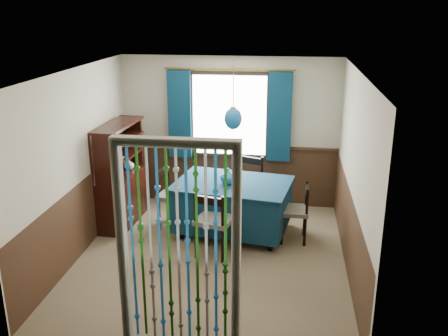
# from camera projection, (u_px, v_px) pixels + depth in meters

# --- Properties ---
(floor) EXTENTS (4.00, 4.00, 0.00)m
(floor) POSITION_uv_depth(u_px,v_px,m) (212.00, 257.00, 6.80)
(floor) COLOR brown
(floor) RESTS_ON ground
(ceiling) EXTENTS (4.00, 4.00, 0.00)m
(ceiling) POSITION_uv_depth(u_px,v_px,m) (210.00, 72.00, 6.02)
(ceiling) COLOR silver
(ceiling) RESTS_ON ground
(wall_back) EXTENTS (3.60, 0.00, 3.60)m
(wall_back) POSITION_uv_depth(u_px,v_px,m) (230.00, 132.00, 8.29)
(wall_back) COLOR #BDB39A
(wall_back) RESTS_ON ground
(wall_front) EXTENTS (3.60, 0.00, 3.60)m
(wall_front) POSITION_uv_depth(u_px,v_px,m) (177.00, 239.00, 4.53)
(wall_front) COLOR #BDB39A
(wall_front) RESTS_ON ground
(wall_left) EXTENTS (0.00, 4.00, 4.00)m
(wall_left) POSITION_uv_depth(u_px,v_px,m) (78.00, 164.00, 6.63)
(wall_left) COLOR #BDB39A
(wall_left) RESTS_ON ground
(wall_right) EXTENTS (0.00, 4.00, 4.00)m
(wall_right) POSITION_uv_depth(u_px,v_px,m) (354.00, 176.00, 6.18)
(wall_right) COLOR #BDB39A
(wall_right) RESTS_ON ground
(wainscot_back) EXTENTS (3.60, 0.00, 3.60)m
(wainscot_back) POSITION_uv_depth(u_px,v_px,m) (229.00, 175.00, 8.51)
(wainscot_back) COLOR #392415
(wainscot_back) RESTS_ON ground
(wainscot_front) EXTENTS (3.60, 0.00, 3.60)m
(wainscot_front) POSITION_uv_depth(u_px,v_px,m) (179.00, 309.00, 4.77)
(wainscot_front) COLOR #392415
(wainscot_front) RESTS_ON ground
(wainscot_left) EXTENTS (0.00, 4.00, 4.00)m
(wainscot_left) POSITION_uv_depth(u_px,v_px,m) (84.00, 216.00, 6.87)
(wainscot_left) COLOR #392415
(wainscot_left) RESTS_ON ground
(wainscot_right) EXTENTS (0.00, 4.00, 4.00)m
(wainscot_right) POSITION_uv_depth(u_px,v_px,m) (348.00, 231.00, 6.42)
(wainscot_right) COLOR #392415
(wainscot_right) RESTS_ON ground
(window) EXTENTS (1.32, 0.12, 1.42)m
(window) POSITION_uv_depth(u_px,v_px,m) (229.00, 115.00, 8.15)
(window) COLOR black
(window) RESTS_ON wall_back
(doorway) EXTENTS (1.16, 0.12, 2.18)m
(doorway) POSITION_uv_depth(u_px,v_px,m) (179.00, 255.00, 4.65)
(doorway) COLOR silver
(doorway) RESTS_ON ground
(dining_table) EXTENTS (1.81, 1.39, 0.80)m
(dining_table) POSITION_uv_depth(u_px,v_px,m) (233.00, 204.00, 7.39)
(dining_table) COLOR #0C2C41
(dining_table) RESTS_ON floor
(chair_near) EXTENTS (0.57, 0.55, 0.95)m
(chair_near) POSITION_uv_depth(u_px,v_px,m) (214.00, 221.00, 6.69)
(chair_near) COLOR black
(chair_near) RESTS_ON floor
(chair_far) EXTENTS (0.62, 0.61, 0.98)m
(chair_far) POSITION_uv_depth(u_px,v_px,m) (245.00, 185.00, 7.99)
(chair_far) COLOR black
(chair_far) RESTS_ON floor
(chair_left) EXTENTS (0.53, 0.55, 0.96)m
(chair_left) POSITION_uv_depth(u_px,v_px,m) (173.00, 196.00, 7.59)
(chair_left) COLOR black
(chair_left) RESTS_ON floor
(chair_right) EXTENTS (0.40, 0.42, 0.85)m
(chair_right) POSITION_uv_depth(u_px,v_px,m) (296.00, 211.00, 7.15)
(chair_right) COLOR black
(chair_right) RESTS_ON floor
(sideboard) EXTENTS (0.50, 1.23, 1.58)m
(sideboard) POSITION_uv_depth(u_px,v_px,m) (122.00, 188.00, 7.76)
(sideboard) COLOR black
(sideboard) RESTS_ON floor
(pendant_lamp) EXTENTS (0.25, 0.25, 0.90)m
(pendant_lamp) POSITION_uv_depth(u_px,v_px,m) (233.00, 118.00, 6.99)
(pendant_lamp) COLOR olive
(pendant_lamp) RESTS_ON ceiling
(vase_table) EXTENTS (0.22, 0.22, 0.21)m
(vase_table) POSITION_uv_depth(u_px,v_px,m) (228.00, 177.00, 7.21)
(vase_table) COLOR #155794
(vase_table) RESTS_ON dining_table
(bowl_shelf) EXTENTS (0.21, 0.21, 0.05)m
(bowl_shelf) POSITION_uv_depth(u_px,v_px,m) (118.00, 159.00, 7.36)
(bowl_shelf) COLOR beige
(bowl_shelf) RESTS_ON sideboard
(vase_sideboard) EXTENTS (0.18, 0.18, 0.18)m
(vase_sideboard) POSITION_uv_depth(u_px,v_px,m) (129.00, 164.00, 7.89)
(vase_sideboard) COLOR beige
(vase_sideboard) RESTS_ON sideboard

